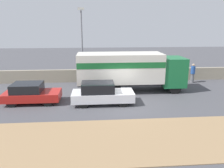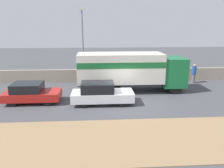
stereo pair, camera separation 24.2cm
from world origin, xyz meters
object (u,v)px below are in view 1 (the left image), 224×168
at_px(pedestrian, 193,73).
at_px(car_hatchback, 101,93).
at_px(street_lamp, 82,41).
at_px(car_sedan_second, 31,93).
at_px(box_truck, 129,69).

bearing_deg(pedestrian, car_hatchback, -150.00).
distance_m(car_hatchback, pedestrian, 10.45).
bearing_deg(pedestrian, street_lamp, 175.85).
distance_m(car_sedan_second, pedestrian, 14.83).
xyz_separation_m(car_hatchback, pedestrian, (9.05, 5.22, 0.19)).
bearing_deg(box_truck, car_hatchback, -129.66).
relative_size(box_truck, car_hatchback, 2.04).
bearing_deg(street_lamp, car_sedan_second, -122.66).
relative_size(street_lamp, car_sedan_second, 1.76).
bearing_deg(box_truck, pedestrian, 19.11).
bearing_deg(car_hatchback, car_sedan_second, 173.54).
bearing_deg(street_lamp, box_truck, -37.55).
bearing_deg(car_sedan_second, street_lamp, 57.34).
distance_m(street_lamp, car_sedan_second, 7.24).
xyz_separation_m(street_lamp, car_hatchback, (1.56, -5.99, -3.26)).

